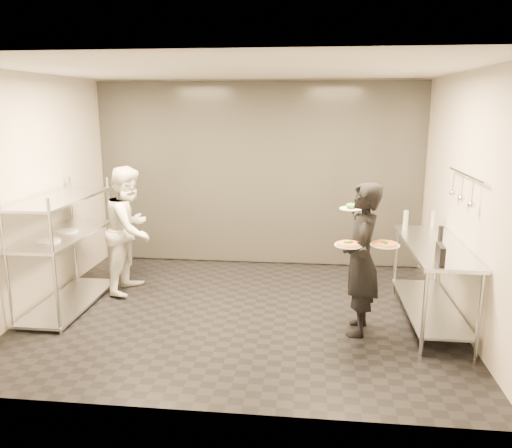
# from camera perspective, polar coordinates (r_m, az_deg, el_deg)

# --- Properties ---
(room_shell) EXTENTS (5.00, 4.00, 2.80)m
(room_shell) POSITION_cam_1_polar(r_m,az_deg,el_deg) (6.82, -0.44, 4.79)
(room_shell) COLOR black
(room_shell) RESTS_ON ground
(pass_rack) EXTENTS (0.60, 1.60, 1.50)m
(pass_rack) POSITION_cam_1_polar(r_m,az_deg,el_deg) (6.47, -21.03, -2.32)
(pass_rack) COLOR #B3B5BB
(pass_rack) RESTS_ON ground
(prep_counter) EXTENTS (0.60, 1.80, 0.92)m
(prep_counter) POSITION_cam_1_polar(r_m,az_deg,el_deg) (5.97, 19.51, -4.91)
(prep_counter) COLOR #B3B5BB
(prep_counter) RESTS_ON ground
(utensil_rail) EXTENTS (0.07, 1.20, 0.31)m
(utensil_rail) POSITION_cam_1_polar(r_m,az_deg,el_deg) (5.82, 22.59, 3.73)
(utensil_rail) COLOR #B3B5BB
(utensil_rail) RESTS_ON room_shell
(waiter) EXTENTS (0.47, 0.65, 1.65)m
(waiter) POSITION_cam_1_polar(r_m,az_deg,el_deg) (5.43, 11.91, -4.01)
(waiter) COLOR black
(waiter) RESTS_ON ground
(chef) EXTENTS (0.70, 0.86, 1.67)m
(chef) POSITION_cam_1_polar(r_m,az_deg,el_deg) (6.75, -14.19, -0.63)
(chef) COLOR silver
(chef) RESTS_ON ground
(pizza_plate_near) EXTENTS (0.28, 0.28, 0.05)m
(pizza_plate_near) POSITION_cam_1_polar(r_m,az_deg,el_deg) (5.12, 10.52, -2.30)
(pizza_plate_near) COLOR silver
(pizza_plate_near) RESTS_ON waiter
(pizza_plate_far) EXTENTS (0.29, 0.29, 0.05)m
(pizza_plate_far) POSITION_cam_1_polar(r_m,az_deg,el_deg) (5.20, 14.52, -2.24)
(pizza_plate_far) COLOR silver
(pizza_plate_far) RESTS_ON waiter
(salad_plate) EXTENTS (0.25, 0.25, 0.07)m
(salad_plate) POSITION_cam_1_polar(r_m,az_deg,el_deg) (5.55, 10.81, 1.93)
(salad_plate) COLOR silver
(salad_plate) RESTS_ON waiter
(pos_monitor) EXTENTS (0.07, 0.26, 0.19)m
(pos_monitor) POSITION_cam_1_polar(r_m,az_deg,el_deg) (5.16, 20.31, -3.28)
(pos_monitor) COLOR black
(pos_monitor) RESTS_ON prep_counter
(bottle_green) EXTENTS (0.06, 0.06, 0.22)m
(bottle_green) POSITION_cam_1_polar(r_m,az_deg,el_deg) (6.51, 16.73, 0.50)
(bottle_green) COLOR gray
(bottle_green) RESTS_ON prep_counter
(bottle_clear) EXTENTS (0.06, 0.06, 0.21)m
(bottle_clear) POSITION_cam_1_polar(r_m,az_deg,el_deg) (6.66, 19.62, 0.51)
(bottle_clear) COLOR gray
(bottle_clear) RESTS_ON prep_counter
(bottle_dark) EXTENTS (0.06, 0.06, 0.19)m
(bottle_dark) POSITION_cam_1_polar(r_m,az_deg,el_deg) (5.95, 20.35, -1.10)
(bottle_dark) COLOR black
(bottle_dark) RESTS_ON prep_counter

